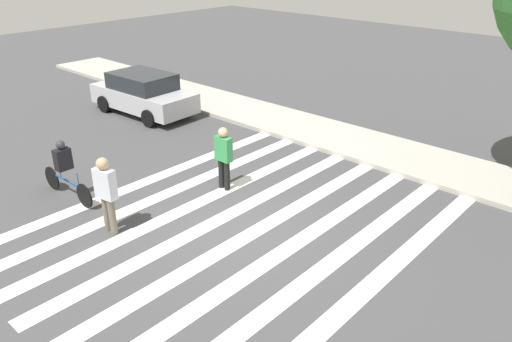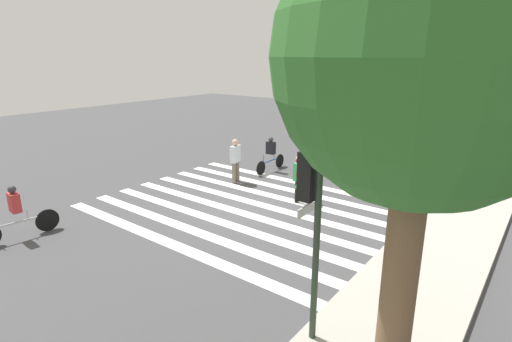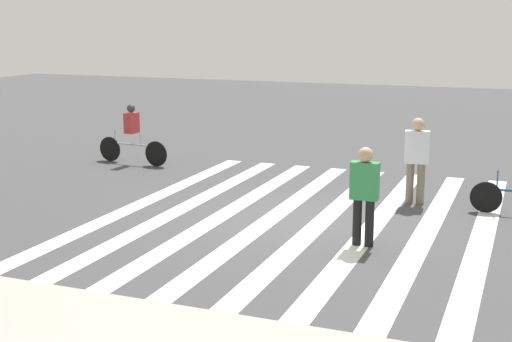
{
  "view_description": "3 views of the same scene",
  "coord_description": "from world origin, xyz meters",
  "px_view_note": "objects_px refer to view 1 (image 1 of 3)",
  "views": [
    {
      "loc": [
        7.09,
        -7.1,
        6.1
      ],
      "look_at": [
        0.13,
        0.55,
        1.27
      ],
      "focal_mm": 35.0,
      "sensor_mm": 36.0,
      "label": 1
    },
    {
      "loc": [
        10.15,
        8.21,
        5.15
      ],
      "look_at": [
        -0.99,
        -0.3,
        1.03
      ],
      "focal_mm": 28.0,
      "sensor_mm": 36.0,
      "label": 2
    },
    {
      "loc": [
        -4.19,
        12.88,
        3.84
      ],
      "look_at": [
        0.76,
        0.32,
        0.97
      ],
      "focal_mm": 50.0,
      "sensor_mm": 36.0,
      "label": 3
    }
  ],
  "objects_px": {
    "pedestrian_adult_blue_shirt": "(224,155)",
    "car_parked_dark_suv": "(143,93)",
    "pedestrian_adult_tall_backpack": "(106,191)",
    "cyclist_far_lane": "(64,167)"
  },
  "relations": [
    {
      "from": "pedestrian_adult_blue_shirt",
      "to": "car_parked_dark_suv",
      "type": "height_order",
      "value": "pedestrian_adult_blue_shirt"
    },
    {
      "from": "pedestrian_adult_tall_backpack",
      "to": "car_parked_dark_suv",
      "type": "bearing_deg",
      "value": -51.32
    },
    {
      "from": "pedestrian_adult_tall_backpack",
      "to": "car_parked_dark_suv",
      "type": "distance_m",
      "value": 8.59
    },
    {
      "from": "pedestrian_adult_blue_shirt",
      "to": "pedestrian_adult_tall_backpack",
      "type": "xyz_separation_m",
      "value": [
        -0.36,
        -3.27,
        0.06
      ]
    },
    {
      "from": "cyclist_far_lane",
      "to": "car_parked_dark_suv",
      "type": "xyz_separation_m",
      "value": [
        -4.21,
        5.48,
        -0.07
      ]
    },
    {
      "from": "pedestrian_adult_blue_shirt",
      "to": "cyclist_far_lane",
      "type": "height_order",
      "value": "pedestrian_adult_blue_shirt"
    },
    {
      "from": "pedestrian_adult_tall_backpack",
      "to": "car_parked_dark_suv",
      "type": "height_order",
      "value": "pedestrian_adult_tall_backpack"
    },
    {
      "from": "pedestrian_adult_tall_backpack",
      "to": "cyclist_far_lane",
      "type": "height_order",
      "value": "pedestrian_adult_tall_backpack"
    },
    {
      "from": "car_parked_dark_suv",
      "to": "pedestrian_adult_tall_backpack",
      "type": "bearing_deg",
      "value": -44.08
    },
    {
      "from": "pedestrian_adult_blue_shirt",
      "to": "pedestrian_adult_tall_backpack",
      "type": "distance_m",
      "value": 3.29
    }
  ]
}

